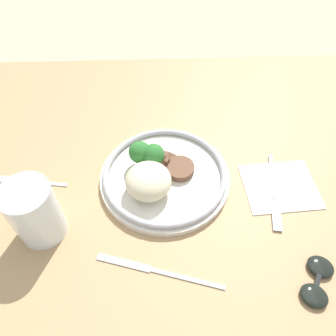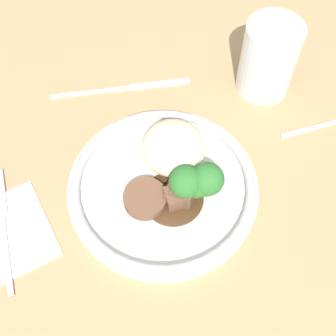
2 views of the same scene
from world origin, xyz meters
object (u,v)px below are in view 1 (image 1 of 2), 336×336
Objects in this scene: fork at (275,198)px; sunglasses at (317,281)px; juice_glass at (36,214)px; spoon at (16,180)px; plate at (160,173)px; knife at (154,270)px.

fork is 0.16m from sunglasses.
juice_glass is 1.18× the size of sunglasses.
spoon is (0.50, -0.06, -0.00)m from fork.
spoon is (0.29, -0.01, -0.02)m from plate.
plate is 0.19m from knife.
juice_glass is 0.56× the size of knife.
sunglasses reaches higher than knife.
plate is at bearing -77.71° from knife.
fork is (-0.22, 0.05, -0.02)m from plate.
fork is at bearing -178.53° from spoon.
juice_glass reaches higher than spoon.
knife is 2.12× the size of sunglasses.
sunglasses is at bearing 138.61° from plate.
spoon is (0.08, -0.11, -0.05)m from juice_glass.
plate is 1.42× the size of fork.
juice_glass reaches higher than knife.
fork and spoon have the same top height.
sunglasses reaches higher than spoon.
juice_glass reaches higher than plate.
knife is 1.40× the size of spoon.
juice_glass is 0.43m from fork.
knife is at bearing 22.66° from sunglasses.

